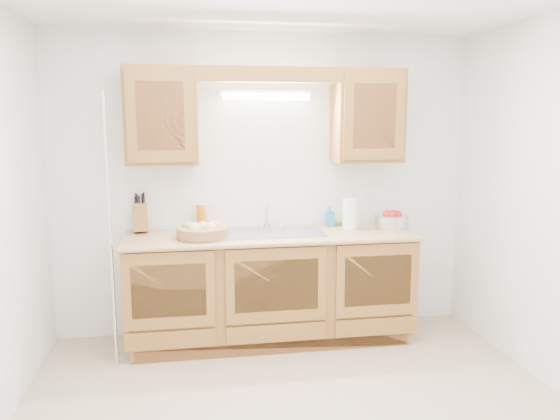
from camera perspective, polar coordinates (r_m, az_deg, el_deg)
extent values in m
plane|color=#C7AF90|center=(3.58, 2.07, -20.68)|extent=(3.50, 3.50, 0.00)
cube|color=white|center=(4.61, -1.58, 2.60)|extent=(3.50, 0.02, 2.50)
cube|color=white|center=(1.75, 12.34, -9.03)|extent=(3.50, 0.02, 2.50)
cube|color=olive|center=(4.49, -1.00, -8.17)|extent=(2.20, 0.60, 0.86)
cube|color=tan|center=(4.37, -0.98, -2.72)|extent=(2.30, 0.63, 0.04)
cube|color=olive|center=(4.38, -12.28, 9.56)|extent=(0.55, 0.33, 0.75)
cube|color=olive|center=(4.61, 9.10, 9.64)|extent=(0.55, 0.33, 0.75)
cube|color=olive|center=(4.29, -1.04, 14.00)|extent=(2.20, 0.05, 0.12)
cylinder|color=white|center=(4.49, -1.44, 11.74)|extent=(0.70, 0.05, 0.05)
cube|color=white|center=(4.52, -1.50, 12.11)|extent=(0.76, 0.06, 0.05)
cube|color=#9E9EA3|center=(4.38, -1.02, -2.37)|extent=(0.84, 0.46, 0.01)
cube|color=#9E9EA3|center=(4.37, -3.75, -3.52)|extent=(0.39, 0.40, 0.16)
cube|color=#9E9EA3|center=(4.43, 1.67, -3.32)|extent=(0.39, 0.40, 0.16)
cylinder|color=silver|center=(4.57, -1.39, -1.65)|extent=(0.06, 0.06, 0.04)
cylinder|color=silver|center=(4.56, -1.40, -0.67)|extent=(0.02, 0.02, 0.16)
cylinder|color=silver|center=(4.49, -1.31, 0.35)|extent=(0.02, 0.12, 0.02)
cylinder|color=white|center=(4.58, 0.09, -1.12)|extent=(0.03, 0.03, 0.12)
cylinder|color=silver|center=(4.09, -17.32, -2.26)|extent=(0.03, 0.03, 2.00)
cube|color=white|center=(4.84, 9.65, 1.59)|extent=(0.08, 0.01, 0.12)
cylinder|color=#AB7945|center=(4.24, -8.09, -2.28)|extent=(0.45, 0.45, 0.08)
sphere|color=#D8C67F|center=(4.19, -8.99, -1.95)|extent=(0.10, 0.10, 0.10)
sphere|color=#D8C67F|center=(4.18, -7.32, -1.93)|extent=(0.10, 0.10, 0.10)
sphere|color=tan|center=(4.28, -6.77, -1.68)|extent=(0.09, 0.09, 0.09)
sphere|color=#A41C12|center=(4.30, -8.42, -1.68)|extent=(0.09, 0.09, 0.09)
sphere|color=#72A53F|center=(4.27, -9.60, -1.80)|extent=(0.09, 0.09, 0.09)
sphere|color=#D8C67F|center=(4.22, -8.09, -1.84)|extent=(0.10, 0.10, 0.10)
sphere|color=#A41C12|center=(4.33, -7.69, -1.59)|extent=(0.08, 0.08, 0.08)
cube|color=olive|center=(4.54, -14.40, -0.83)|extent=(0.13, 0.20, 0.25)
cylinder|color=black|center=(4.50, -14.88, 0.79)|extent=(0.02, 0.04, 0.09)
cylinder|color=black|center=(4.50, -14.49, 0.85)|extent=(0.02, 0.04, 0.09)
cylinder|color=black|center=(4.49, -14.10, 0.91)|extent=(0.02, 0.04, 0.09)
cylinder|color=black|center=(4.54, -14.71, 1.02)|extent=(0.02, 0.04, 0.09)
cylinder|color=black|center=(4.53, -14.20, 1.08)|extent=(0.02, 0.04, 0.09)
cylinder|color=black|center=(4.57, -14.81, 1.17)|extent=(0.02, 0.04, 0.09)
cylinder|color=black|center=(4.56, -14.04, 1.24)|extent=(0.02, 0.04, 0.09)
cylinder|color=orange|center=(4.54, -8.21, -0.73)|extent=(0.09, 0.09, 0.21)
cylinder|color=white|center=(4.52, -8.24, 0.63)|extent=(0.07, 0.07, 0.01)
imported|color=#2573BD|center=(4.66, 5.19, -0.64)|extent=(0.08, 0.08, 0.17)
cube|color=#CC333F|center=(4.74, 6.10, -1.54)|extent=(0.13, 0.09, 0.01)
cube|color=green|center=(4.73, 6.10, -1.41)|extent=(0.13, 0.09, 0.02)
cylinder|color=silver|center=(4.57, 7.29, -1.93)|extent=(0.14, 0.14, 0.01)
cylinder|color=silver|center=(4.54, 7.33, -0.20)|extent=(0.02, 0.02, 0.29)
cylinder|color=white|center=(4.54, 7.32, -0.37)|extent=(0.13, 0.13, 0.24)
sphere|color=silver|center=(4.52, 7.36, 1.61)|extent=(0.02, 0.02, 0.02)
cylinder|color=silver|center=(4.67, 11.52, -1.17)|extent=(0.35, 0.35, 0.11)
sphere|color=#A41C12|center=(4.64, 11.16, -0.50)|extent=(0.08, 0.08, 0.08)
sphere|color=#A41C12|center=(4.69, 11.83, -0.43)|extent=(0.08, 0.08, 0.08)
sphere|color=#A41C12|center=(4.62, 11.70, -0.56)|extent=(0.08, 0.08, 0.08)
sphere|color=#A41C12|center=(4.65, 12.16, -0.52)|extent=(0.08, 0.08, 0.08)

